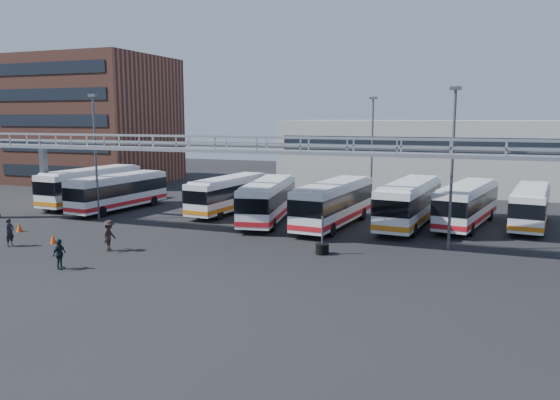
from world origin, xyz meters
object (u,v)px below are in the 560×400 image
(light_pole_mid, at_px, (452,160))
(pedestrian_c, at_px, (109,236))
(bus_4, at_px, (268,199))
(bus_6, at_px, (409,202))
(light_pole_left, at_px, (95,150))
(bus_8, at_px, (530,205))
(cone_right, at_px, (53,239))
(pedestrian_d, at_px, (59,254))
(bus_5, at_px, (334,202))
(pedestrian_a, at_px, (10,232))
(bus_1, at_px, (119,191))
(tire_stack, at_px, (322,248))
(bus_3, at_px, (229,193))
(bus_0, at_px, (92,185))
(cone_left, at_px, (19,227))
(bus_7, at_px, (467,203))
(light_pole_back, at_px, (372,146))

(light_pole_mid, relative_size, pedestrian_c, 5.20)
(bus_4, bearing_deg, bus_6, 1.32)
(light_pole_left, distance_m, bus_8, 34.66)
(cone_right, bearing_deg, pedestrian_d, -43.92)
(pedestrian_c, bearing_deg, cone_right, 77.18)
(light_pole_left, xyz_separation_m, bus_5, (19.21, 3.67, -3.81))
(bus_4, relative_size, pedestrian_a, 6.07)
(light_pole_left, height_order, bus_1, light_pole_left)
(bus_5, distance_m, tire_stack, 8.86)
(pedestrian_a, bearing_deg, bus_8, -65.76)
(cone_right, bearing_deg, bus_1, 108.01)
(light_pole_left, distance_m, bus_3, 11.68)
(bus_0, distance_m, tire_stack, 28.28)
(light_pole_left, bearing_deg, bus_5, 10.81)
(light_pole_left, relative_size, pedestrian_c, 5.20)
(bus_0, xyz_separation_m, bus_3, (14.29, 0.66, -0.19))
(bus_3, distance_m, pedestrian_d, 19.74)
(bus_6, bearing_deg, cone_left, -150.29)
(bus_7, bearing_deg, bus_5, -147.99)
(light_pole_back, bearing_deg, bus_0, -161.91)
(light_pole_back, height_order, pedestrian_d, light_pole_back)
(bus_6, height_order, bus_8, bus_6)
(light_pole_mid, relative_size, bus_3, 0.96)
(bus_1, relative_size, tire_stack, 4.61)
(bus_0, bearing_deg, light_pole_mid, -8.33)
(bus_4, bearing_deg, bus_3, 140.05)
(bus_0, bearing_deg, cone_left, -71.35)
(bus_8, distance_m, pedestrian_c, 30.79)
(bus_5, relative_size, bus_6, 0.99)
(bus_4, relative_size, cone_right, 17.37)
(bus_7, bearing_deg, light_pole_left, -154.85)
(bus_5, xyz_separation_m, bus_7, (9.56, 3.72, -0.09))
(bus_0, bearing_deg, bus_8, 7.45)
(light_pole_left, distance_m, bus_6, 25.56)
(light_pole_mid, xyz_separation_m, cone_right, (-24.81, -7.55, -5.40))
(bus_8, distance_m, cone_left, 38.40)
(bus_0, relative_size, bus_4, 1.03)
(light_pole_left, height_order, cone_right, light_pole_left)
(tire_stack, bearing_deg, cone_right, -168.35)
(bus_1, relative_size, pedestrian_a, 5.84)
(bus_8, bearing_deg, bus_0, -168.82)
(bus_1, distance_m, bus_5, 20.07)
(light_pole_back, bearing_deg, tire_stack, -87.57)
(bus_0, distance_m, bus_1, 4.84)
(bus_8, xyz_separation_m, cone_right, (-30.12, -17.23, -1.39))
(bus_7, height_order, cone_left, bus_7)
(bus_1, bearing_deg, light_pole_left, -72.87)
(bus_7, bearing_deg, pedestrian_c, -131.13)
(bus_4, distance_m, cone_right, 16.16)
(cone_left, relative_size, tire_stack, 0.29)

